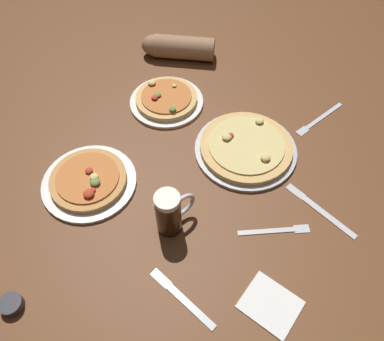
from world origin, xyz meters
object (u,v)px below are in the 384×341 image
pizza_plate_near (89,181)px  knife_spare (320,210)px  beer_mug_dark (170,212)px  napkin_folded (271,304)px  knife_right (182,298)px  pizza_plate_side (166,100)px  ramekin_sauce (11,304)px  fork_spare (276,230)px  pizza_plate_far (246,148)px  fork_left (319,119)px  diner_arm (176,47)px

pizza_plate_near → knife_spare: (0.69, 0.03, -0.01)m
pizza_plate_near → beer_mug_dark: 0.30m
napkin_folded → knife_spare: (0.13, 0.30, -0.00)m
knife_spare → beer_mug_dark: bearing=-163.3°
pizza_plate_near → knife_right: pizza_plate_near is taller
knife_spare → napkin_folded: bearing=-113.0°
pizza_plate_side → napkin_folded: bearing=-58.3°
ramekin_sauce → fork_spare: ramekin_sauce is taller
pizza_plate_near → fork_spare: pizza_plate_near is taller
pizza_plate_far → pizza_plate_side: size_ratio=1.26×
napkin_folded → fork_spare: 0.21m
napkin_folded → fork_spare: (0.00, 0.21, -0.00)m
beer_mug_dark → knife_right: (0.07, -0.20, -0.07)m
napkin_folded → knife_right: (-0.22, -0.02, -0.00)m
pizza_plate_side → knife_spare: pizza_plate_side is taller
pizza_plate_far → fork_left: pizza_plate_far is taller
pizza_plate_near → knife_spare: pizza_plate_near is taller
pizza_plate_near → pizza_plate_far: same height
pizza_plate_near → beer_mug_dark: (0.27, -0.10, 0.06)m
pizza_plate_near → knife_right: 0.45m
knife_right → knife_spare: 0.47m
pizza_plate_near → ramekin_sauce: 0.39m
ramekin_sauce → knife_spare: (0.76, 0.41, -0.01)m
diner_arm → fork_left: bearing=-24.9°
ramekin_sauce → fork_left: size_ratio=0.31×
pizza_plate_far → napkin_folded: size_ratio=2.44×
pizza_plate_near → fork_spare: size_ratio=1.42×
knife_right → ramekin_sauce: bearing=-167.4°
napkin_folded → knife_spare: size_ratio=0.67×
napkin_folded → pizza_plate_near: bearing=154.2°
napkin_folded → pizza_plate_far: bearing=102.4°
knife_right → diner_arm: (-0.21, 0.95, 0.04)m
ramekin_sauce → knife_spare: bearing=28.7°
knife_spare → diner_arm: size_ratio=0.70×
pizza_plate_near → fork_left: 0.80m
fork_left → knife_right: (-0.35, -0.69, 0.00)m
beer_mug_dark → fork_left: bearing=49.7°
fork_left → knife_spare: bearing=-90.9°
fork_left → napkin_folded: bearing=-101.2°
beer_mug_dark → napkin_folded: (0.29, -0.17, -0.07)m
pizza_plate_far → knife_right: (-0.11, -0.51, -0.01)m
pizza_plate_near → pizza_plate_far: (0.46, 0.21, 0.00)m
pizza_plate_near → beer_mug_dark: size_ratio=1.89×
knife_right → diner_arm: diner_arm is taller
knife_spare → ramekin_sauce: bearing=-151.3°
fork_spare → diner_arm: (-0.43, 0.72, 0.04)m
beer_mug_dark → knife_spare: size_ratio=0.75×
pizza_plate_near → knife_right: bearing=-40.6°
pizza_plate_far → diner_arm: diner_arm is taller
pizza_plate_far → beer_mug_dark: beer_mug_dark is taller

